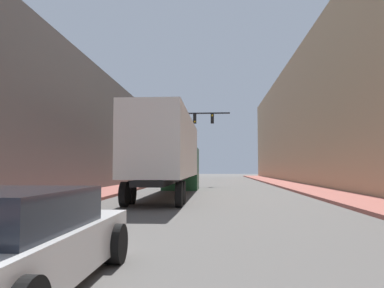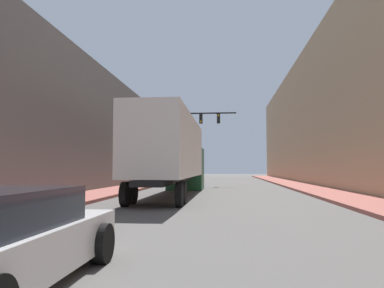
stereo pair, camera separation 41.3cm
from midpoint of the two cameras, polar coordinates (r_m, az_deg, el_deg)
sidewalk_right at (r=30.45m, az=17.00°, el=-6.28°), size 2.76×80.00×0.15m
sidewalk_left at (r=30.65m, az=-7.90°, el=-6.38°), size 2.76×80.00×0.15m
building_right at (r=31.96m, az=24.54°, el=5.42°), size 6.00×80.00×12.82m
building_left at (r=32.03m, az=-15.49°, el=1.42°), size 6.00×80.00×8.62m
semi_truck at (r=20.78m, az=-2.23°, el=-1.47°), size 2.47×14.53×4.14m
traffic_signal_gantry at (r=34.87m, az=-0.84°, el=1.91°), size 6.65×0.35×6.93m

